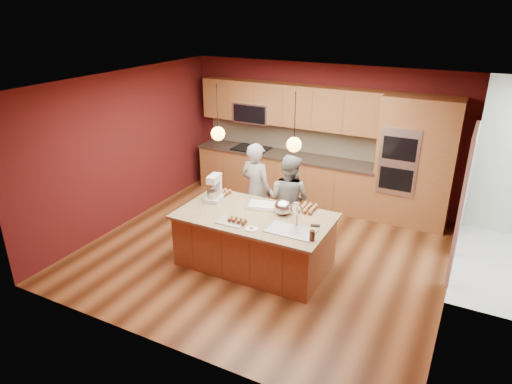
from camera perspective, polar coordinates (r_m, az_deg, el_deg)
The scene contains 24 objects.
floor at distance 7.46m, azimuth 1.12°, elevation -7.47°, with size 5.50×5.50×0.00m, color #452210.
ceiling at distance 6.53m, azimuth 1.31°, elevation 13.46°, with size 5.50×5.50×0.00m, color white.
wall_back at distance 9.09m, azimuth 8.23°, elevation 7.16°, with size 5.50×5.50×0.00m, color #4D1314.
wall_front at distance 4.96m, azimuth -11.73°, elevation -6.74°, with size 5.50×5.50×0.00m, color #4D1314.
wall_left at distance 8.39m, azimuth -15.96°, elevation 5.21°, with size 5.00×5.00×0.00m, color #4D1314.
wall_right at distance 6.27m, azimuth 24.39°, elevation -1.93°, with size 5.00×5.00×0.00m, color #4D1314.
cabinet_run at distance 9.20m, azimuth 3.57°, elevation 5.17°, with size 3.74×0.64×2.30m.
oven_column at distance 8.46m, azimuth 19.31°, elevation 3.51°, with size 1.30×0.62×2.30m.
doorway_trim at distance 7.13m, azimuth 24.35°, elevation -1.69°, with size 0.08×1.11×2.20m, color white, non-canonical shape.
pendant_left at distance 6.61m, azimuth -4.77°, elevation 7.32°, with size 0.20×0.20×0.80m.
pendant_right at distance 6.09m, azimuth 4.77°, elevation 5.96°, with size 0.20×0.20×0.80m.
island at distance 6.92m, azimuth -0.07°, elevation -5.97°, with size 2.28×1.28×1.22m.
person_left at distance 7.65m, azimuth 0.00°, elevation 0.21°, with size 0.60×0.39×1.64m, color black.
person_right at distance 7.44m, azimuth 4.07°, elevation -0.98°, with size 0.75×0.58×1.53m, color slate.
stand_mixer at distance 7.18m, azimuth -5.24°, elevation 0.28°, with size 0.26×0.34×0.42m.
sheet_cake at distance 7.00m, azimuth 0.72°, elevation -1.68°, with size 0.51×0.42×0.05m.
cooling_rack at distance 6.53m, azimuth -3.08°, elevation -3.70°, with size 0.39×0.28×0.02m, color silver.
mixing_bowl at distance 6.73m, azimuth 3.44°, elevation -1.91°, with size 0.28×0.28×0.24m, color silver.
plate at distance 6.32m, azimuth -0.54°, elevation -4.63°, with size 0.18×0.18×0.01m, color silver.
tumbler at distance 6.06m, azimuth 7.04°, elevation -5.42°, with size 0.07×0.07×0.15m, color #3A2112.
phone at distance 6.46m, azimuth 7.42°, elevation -4.20°, with size 0.13×0.07×0.01m, color black.
cupcakes_left at distance 7.43m, azimuth -3.94°, elevation -0.09°, with size 0.16×0.25×0.07m, color #B3874D, non-canonical shape.
cupcakes_rack at distance 6.49m, azimuth -2.38°, elevation -3.47°, with size 0.29×0.15×0.07m, color #B3874D, non-canonical shape.
cupcakes_right at distance 6.90m, azimuth 6.48°, elevation -2.04°, with size 0.25×0.33×0.08m, color #B3874D, non-canonical shape.
Camera 1 is at (2.83, -5.80, 3.75)m, focal length 32.00 mm.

